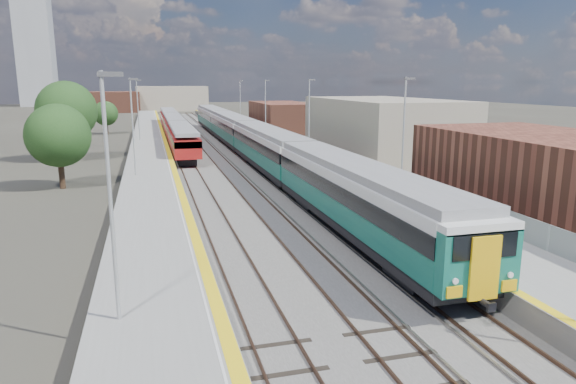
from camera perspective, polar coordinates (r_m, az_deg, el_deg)
name	(u,v)px	position (r m, az deg, el deg)	size (l,w,h in m)	color
ground	(232,156)	(58.82, -6.20, 4.03)	(320.00, 320.00, 0.00)	#47443A
ballast_bed	(210,153)	(60.98, -8.67, 4.28)	(10.50, 155.00, 0.06)	#565451
tracks	(213,151)	(62.68, -8.30, 4.57)	(8.96, 160.00, 0.17)	#4C3323
platform_right	(272,147)	(62.19, -1.75, 5.03)	(4.70, 155.00, 8.52)	slate
platform_left	(150,151)	(60.53, -15.10, 4.41)	(4.30, 155.00, 8.52)	slate
buildings	(110,72)	(146.45, -19.16, 12.45)	(72.00, 185.50, 40.00)	brown
green_train	(247,136)	(57.45, -4.55, 6.24)	(3.04, 84.62, 3.35)	black
red_train	(174,126)	(76.21, -12.55, 7.14)	(2.64, 53.67, 3.34)	black
tree_a	(58,136)	(43.50, -24.18, 5.73)	(4.88, 4.88, 6.61)	#382619
tree_b	(67,111)	(58.90, -23.38, 8.28)	(6.16, 6.16, 8.35)	#382619
tree_c	(106,114)	(87.56, -19.61, 8.21)	(3.87, 3.87, 5.25)	#382619
tree_d	(353,115)	(75.32, 7.25, 8.46)	(4.13, 4.13, 5.60)	#382619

